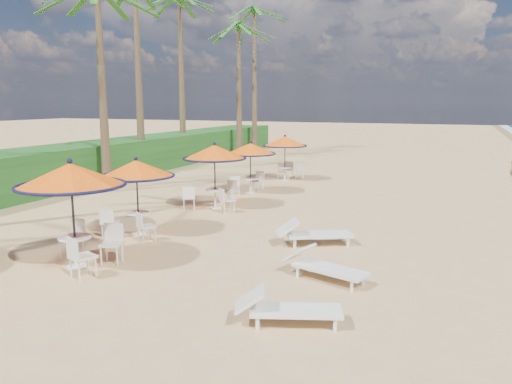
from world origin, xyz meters
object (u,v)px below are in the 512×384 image
lounger_near (285,308)px  lounger_far (312,233)px  station_1 (135,176)px  lounger_mid (322,265)px  station_0 (74,188)px  station_2 (215,160)px  station_4 (286,147)px  station_3 (250,155)px

lounger_near → lounger_far: (-0.90, 4.86, 0.03)m
station_1 → lounger_mid: bearing=-14.6°
station_0 → station_2: station_0 is taller
station_0 → lounger_near: (5.42, -1.07, -1.56)m
lounger_far → lounger_near: bearing=-107.8°
station_0 → lounger_near: size_ratio=1.33×
station_4 → lounger_mid: bearing=-67.9°
station_2 → lounger_mid: station_2 is taller
lounger_near → lounger_mid: (0.03, 2.42, 0.01)m
lounger_far → station_1: bearing=162.2°
station_3 → lounger_near: size_ratio=1.15×
station_1 → lounger_far: bearing=10.4°
lounger_mid → lounger_near: bearing=-72.2°
station_1 → station_3: 7.36m
station_3 → station_1: bearing=-93.4°
station_0 → lounger_mid: (5.45, 1.35, -1.55)m
station_2 → station_3: station_2 is taller
station_3 → station_4: station_4 is taller
station_2 → station_4: bearing=87.9°
lounger_far → station_0: bearing=-168.4°
station_3 → lounger_mid: size_ratio=1.11×
station_4 → station_3: bearing=-93.4°
station_1 → lounger_near: (5.82, -3.95, -1.42)m
lounger_mid → station_0: bearing=-147.7°
station_3 → lounger_near: (5.38, -11.30, -1.30)m
station_4 → lounger_near: (5.15, -15.19, -1.32)m
station_3 → lounger_far: (4.48, -6.44, -1.27)m
station_1 → lounger_near: bearing=-34.2°
station_0 → station_1: bearing=97.8°
lounger_near → lounger_far: lounger_far is taller
station_3 → lounger_mid: bearing=-58.7°
station_4 → station_2: bearing=-92.1°
station_2 → lounger_far: station_2 is taller
station_0 → lounger_far: 6.09m
station_3 → station_4: size_ratio=0.99×
lounger_mid → lounger_far: bearing=129.2°
station_0 → station_1: station_0 is taller
station_2 → lounger_near: station_2 is taller
station_2 → station_3: size_ratio=1.08×
lounger_near → lounger_far: 4.94m
station_3 → station_0: bearing=-90.2°
station_2 → lounger_far: size_ratio=1.14×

